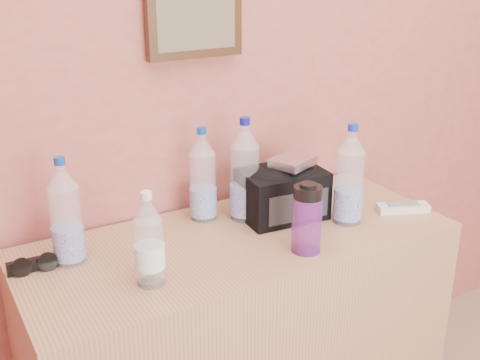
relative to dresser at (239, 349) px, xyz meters
name	(u,v)px	position (x,y,z in m)	size (l,w,h in m)	color
picture_frame	(194,14)	(0.00, 0.26, 1.00)	(0.30, 0.03, 0.25)	#382311
dresser	(239,349)	(0.00, 0.00, 0.00)	(1.27, 0.53, 0.79)	#A37A54
pet_large_a	(66,217)	(-0.47, 0.10, 0.53)	(0.08, 0.08, 0.30)	silver
pet_large_b	(203,179)	(-0.03, 0.17, 0.53)	(0.08, 0.08, 0.29)	silver
pet_large_c	(245,175)	(0.08, 0.11, 0.54)	(0.09, 0.09, 0.32)	silver
pet_large_d	(349,180)	(0.34, -0.07, 0.53)	(0.08, 0.08, 0.31)	silver
pet_small	(149,244)	(-0.32, -0.11, 0.51)	(0.07, 0.07, 0.25)	silver
nalgene_bottle	(307,218)	(0.12, -0.16, 0.50)	(0.08, 0.08, 0.20)	#742692
sunglasses	(34,264)	(-0.56, 0.10, 0.41)	(0.14, 0.05, 0.04)	black
ac_remote	(403,208)	(0.55, -0.10, 0.41)	(0.16, 0.05, 0.02)	silver
toiletry_bag	(282,191)	(0.19, 0.06, 0.48)	(0.25, 0.18, 0.17)	black
foil_packet	(293,161)	(0.21, 0.04, 0.58)	(0.12, 0.10, 0.03)	silver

